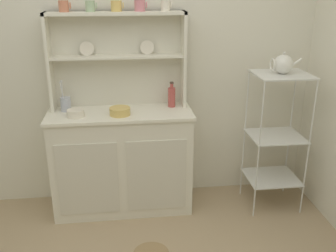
{
  "coord_description": "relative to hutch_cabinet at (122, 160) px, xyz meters",
  "views": [
    {
      "loc": [
        -0.01,
        -1.55,
        1.82
      ],
      "look_at": [
        0.32,
        1.12,
        0.81
      ],
      "focal_mm": 41.49,
      "sensor_mm": 36.0,
      "label": 1
    }
  ],
  "objects": [
    {
      "name": "cup_terracotta_0",
      "position": [
        -0.37,
        0.12,
        1.21
      ],
      "size": [
        0.09,
        0.07,
        0.08
      ],
      "color": "#C67556",
      "rests_on": "hutch_shelf_unit"
    },
    {
      "name": "cup_cream_4",
      "position": [
        0.38,
        0.12,
        1.21
      ],
      "size": [
        0.08,
        0.07,
        0.08
      ],
      "color": "silver",
      "rests_on": "hutch_shelf_unit"
    },
    {
      "name": "utensil_jar",
      "position": [
        -0.42,
        0.08,
        0.47
      ],
      "size": [
        0.08,
        0.08,
        0.25
      ],
      "color": "#B2B7C6",
      "rests_on": "hutch_cabinet"
    },
    {
      "name": "hutch_cabinet",
      "position": [
        0.0,
        0.0,
        0.0
      ],
      "size": [
        1.14,
        0.45,
        0.85
      ],
      "color": "silver",
      "rests_on": "ground"
    },
    {
      "name": "bakers_rack",
      "position": [
        1.26,
        -0.1,
        0.25
      ],
      "size": [
        0.43,
        0.38,
        1.15
      ],
      "color": "silver",
      "rests_on": "ground"
    },
    {
      "name": "wall_back",
      "position": [
        0.03,
        0.26,
        0.81
      ],
      "size": [
        3.84,
        0.05,
        2.5
      ],
      "primitive_type": "cube",
      "color": "silver",
      "rests_on": "ground"
    },
    {
      "name": "bowl_floral_medium",
      "position": [
        -0.0,
        -0.07,
        0.44
      ],
      "size": [
        0.16,
        0.16,
        0.06
      ],
      "primitive_type": "cylinder",
      "color": "#DBB760",
      "rests_on": "hutch_cabinet"
    },
    {
      "name": "cup_sage_1",
      "position": [
        -0.18,
        0.12,
        1.21
      ],
      "size": [
        0.08,
        0.07,
        0.08
      ],
      "color": "#9EB78E",
      "rests_on": "hutch_shelf_unit"
    },
    {
      "name": "cup_rose_3",
      "position": [
        0.18,
        0.12,
        1.21
      ],
      "size": [
        0.09,
        0.08,
        0.08
      ],
      "color": "#D17A84",
      "rests_on": "hutch_shelf_unit"
    },
    {
      "name": "hutch_shelf_unit",
      "position": [
        -0.0,
        0.17,
        0.85
      ],
      "size": [
        1.06,
        0.18,
        0.75
      ],
      "color": "silver",
      "rests_on": "hutch_cabinet"
    },
    {
      "name": "jam_bottle",
      "position": [
        0.42,
        0.09,
        0.5
      ],
      "size": [
        0.06,
        0.06,
        0.21
      ],
      "color": "#B74C47",
      "rests_on": "hutch_cabinet"
    },
    {
      "name": "porcelain_teapot",
      "position": [
        1.26,
        -0.1,
        0.78
      ],
      "size": [
        0.24,
        0.15,
        0.17
      ],
      "color": "white",
      "rests_on": "bakers_rack"
    },
    {
      "name": "cup_gold_2",
      "position": [
        0.01,
        0.12,
        1.21
      ],
      "size": [
        0.1,
        0.08,
        0.08
      ],
      "color": "#DBB760",
      "rests_on": "hutch_shelf_unit"
    },
    {
      "name": "bowl_mixing_large",
      "position": [
        -0.33,
        -0.07,
        0.44
      ],
      "size": [
        0.13,
        0.13,
        0.05
      ],
      "primitive_type": "cylinder",
      "color": "silver",
      "rests_on": "hutch_cabinet"
    }
  ]
}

